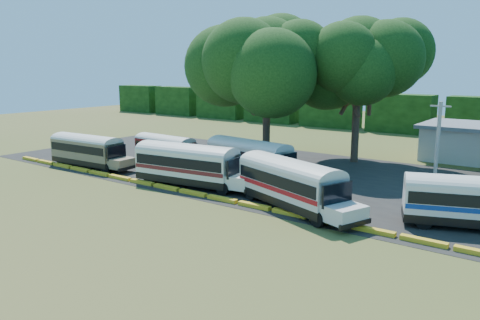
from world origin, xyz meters
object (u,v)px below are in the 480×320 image
Objects in this scene: bus_red at (166,147)px; bus_cream_west at (189,162)px; tree_west at (267,58)px; bus_beige at (88,149)px; bus_white_red at (292,181)px.

bus_red is 0.80× the size of bus_cream_west.
bus_cream_west reaches higher than bus_red.
tree_west reaches higher than bus_cream_west.
tree_west is at bearing 42.09° from bus_beige.
bus_red is 0.81× the size of bus_white_red.
bus_white_red is at bearing -3.98° from bus_beige.
tree_west is at bearing 85.57° from bus_cream_west.
bus_white_red is (24.14, -0.27, 0.14)m from bus_beige.
tree_west is at bearing 42.94° from bus_red.
tree_west reaches higher than bus_red.
bus_white_red is (10.48, -0.56, -0.03)m from bus_cream_west.
bus_white_red is at bearing -50.82° from tree_west.
bus_red is at bearing -178.75° from bus_white_red.
bus_white_red is 0.74× the size of tree_west.
bus_white_red is 19.66m from tree_west.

